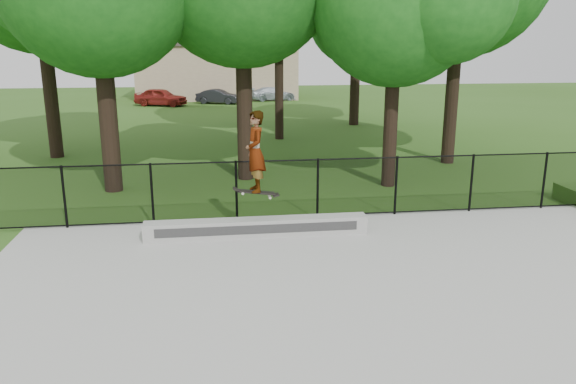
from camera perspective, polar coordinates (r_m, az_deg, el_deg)
The scene contains 9 objects.
ground at distance 8.81m, azimuth 10.30°, elevation -14.50°, with size 100.00×100.00×0.00m, color #2F5618.
concrete_slab at distance 8.79m, azimuth 10.31°, elevation -14.33°, with size 14.00×12.00×0.06m, color #A3A49E.
grind_ledge at distance 12.65m, azimuth -3.17°, elevation -3.62°, with size 5.00×0.40×0.41m, color #A6A6A1.
car_a at distance 40.23m, azimuth -12.80°, elevation 9.40°, with size 1.44×3.56×1.22m, color maroon.
car_b at distance 40.94m, azimuth -7.10°, elevation 9.60°, with size 1.08×2.81×1.02m, color black.
car_c at distance 42.99m, azimuth -1.54°, elevation 9.97°, with size 1.45×3.28×1.04m, color #A4AFBA.
skater_airborne at distance 12.21m, azimuth -3.32°, elevation 3.98°, with size 0.84×0.70×1.92m.
chainlink_fence at distance 13.84m, azimuth 3.03°, elevation 0.39°, with size 16.06×0.06×1.50m.
distant_building at distance 45.31m, azimuth -7.21°, elevation 12.21°, with size 12.40×6.40×4.30m.
Camera 1 is at (-2.52, -7.26, 4.30)m, focal length 35.00 mm.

